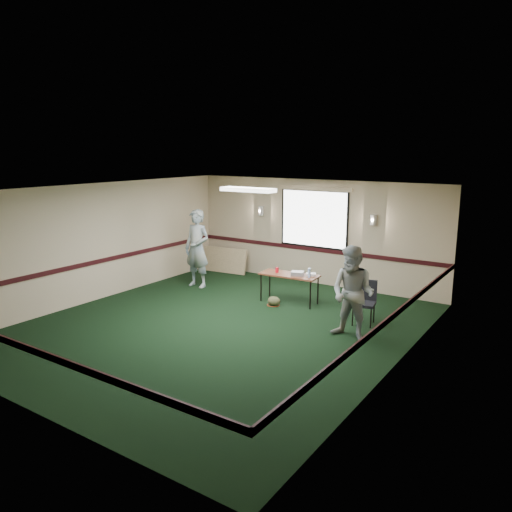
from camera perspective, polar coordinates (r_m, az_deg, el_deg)
The scene contains 13 objects.
ground at distance 10.04m, azimuth -4.17°, elevation -8.02°, with size 8.00×8.00×0.00m, color black.
room_shell at distance 11.33m, azimuth 2.32°, elevation 2.61°, with size 8.00×8.02×8.00m.
folding_table at distance 11.36m, azimuth 3.83°, elevation -2.32°, with size 1.38×0.63×0.67m.
projector at distance 11.23m, azimuth 4.77°, elevation -2.00°, with size 0.28×0.23×0.09m, color gray.
game_console at distance 11.25m, azimuth 6.32°, elevation -2.11°, with size 0.22×0.17×0.05m, color silver.
red_cup at distance 11.47m, azimuth 2.41°, elevation -1.61°, with size 0.08×0.08×0.12m, color red.
water_bottle at distance 11.06m, azimuth 6.10°, elevation -1.93°, with size 0.06×0.06×0.21m, color #97BEF7.
duffel_bag at distance 11.25m, azimuth 2.07°, elevation -5.17°, with size 0.30×0.23×0.21m, color #474728.
cable_coil at distance 11.31m, azimuth 1.99°, elevation -5.60°, with size 0.29×0.29×0.01m, color #B93817.
folded_table at distance 14.21m, azimuth -3.62°, elevation -0.48°, with size 1.38×0.06×0.71m, color #9C8760.
conference_chair at distance 10.29m, azimuth 12.34°, elevation -4.76°, with size 0.51×0.52×0.88m.
person_left at distance 12.69m, azimuth -6.74°, elevation 0.86°, with size 0.72×0.47×1.98m, color #3E6188.
person_right at distance 9.30m, azimuth 11.00°, elevation -4.20°, with size 0.85×0.66×1.75m, color #7F9FC6.
Camera 1 is at (5.82, -7.41, 3.46)m, focal length 35.00 mm.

